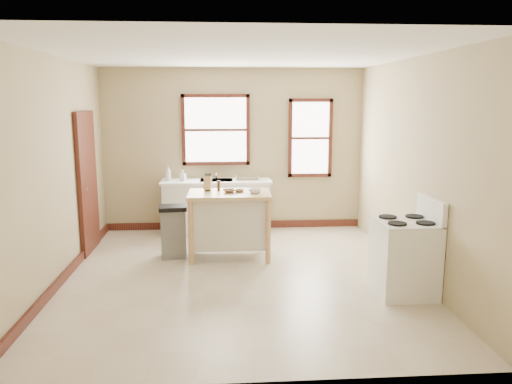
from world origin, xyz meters
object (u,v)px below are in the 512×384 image
(dish_rack, at_px, (247,177))
(bowl_b, at_px, (239,191))
(pepper_grinder, at_px, (219,186))
(knife_block, at_px, (208,184))
(bowl_c, at_px, (255,191))
(soap_bottle_b, at_px, (183,175))
(bowl_a, at_px, (229,191))
(gas_stove, at_px, (405,246))
(kitchen_island, at_px, (230,225))
(trash_bin, at_px, (173,232))
(soap_bottle_a, at_px, (168,173))

(dish_rack, bearing_deg, bowl_b, -85.26)
(dish_rack, relative_size, pepper_grinder, 2.64)
(knife_block, xyz_separation_m, bowl_c, (0.68, -0.25, -0.07))
(bowl_c, bearing_deg, pepper_grinder, 155.67)
(bowl_c, bearing_deg, soap_bottle_b, 128.10)
(dish_rack, xyz_separation_m, bowl_a, (-0.32, -1.32, 0.01))
(soap_bottle_b, xyz_separation_m, bowl_c, (1.12, -1.43, -0.02))
(gas_stove, bearing_deg, bowl_c, 138.93)
(kitchen_island, relative_size, gas_stove, 1.02)
(pepper_grinder, distance_m, bowl_b, 0.32)
(kitchen_island, bearing_deg, gas_stove, -36.03)
(trash_bin, bearing_deg, bowl_a, -10.77)
(pepper_grinder, xyz_separation_m, bowl_c, (0.52, -0.23, -0.05))
(kitchen_island, xyz_separation_m, bowl_a, (-0.00, -0.00, 0.50))
(bowl_a, height_order, trash_bin, bowl_a)
(kitchen_island, distance_m, knife_block, 0.68)
(gas_stove, bearing_deg, bowl_b, 140.33)
(soap_bottle_a, bearing_deg, kitchen_island, -74.58)
(dish_rack, height_order, kitchen_island, dish_rack)
(soap_bottle_a, bearing_deg, dish_rack, -23.21)
(soap_bottle_a, relative_size, bowl_b, 1.69)
(bowl_a, bearing_deg, gas_stove, -36.98)
(soap_bottle_a, xyz_separation_m, gas_stove, (3.02, -2.90, -0.47))
(knife_block, height_order, bowl_c, knife_block)
(soap_bottle_b, relative_size, knife_block, 0.90)
(pepper_grinder, height_order, bowl_b, pepper_grinder)
(kitchen_island, relative_size, bowl_c, 6.33)
(soap_bottle_b, relative_size, kitchen_island, 0.15)
(bowl_b, bearing_deg, soap_bottle_a, 130.41)
(dish_rack, relative_size, knife_block, 1.98)
(kitchen_island, relative_size, knife_block, 5.85)
(gas_stove, bearing_deg, kitchen_island, 142.94)
(kitchen_island, relative_size, pepper_grinder, 7.80)
(bowl_c, distance_m, trash_bin, 1.34)
(pepper_grinder, relative_size, trash_bin, 0.20)
(bowl_b, bearing_deg, knife_block, 163.21)
(kitchen_island, bearing_deg, trash_bin, 177.74)
(dish_rack, distance_m, bowl_a, 1.36)
(soap_bottle_b, bearing_deg, pepper_grinder, -40.24)
(trash_bin, bearing_deg, kitchen_island, -10.47)
(pepper_grinder, distance_m, gas_stove, 2.78)
(soap_bottle_a, height_order, knife_block, soap_bottle_a)
(gas_stove, bearing_deg, pepper_grinder, 142.36)
(bowl_a, relative_size, bowl_c, 1.01)
(dish_rack, distance_m, bowl_b, 1.30)
(soap_bottle_b, xyz_separation_m, dish_rack, (1.07, -0.02, -0.04))
(dish_rack, distance_m, kitchen_island, 1.44)
(kitchen_island, height_order, trash_bin, kitchen_island)
(kitchen_island, xyz_separation_m, bowl_b, (0.14, 0.03, 0.50))
(bowl_a, xyz_separation_m, trash_bin, (-0.82, 0.05, -0.60))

